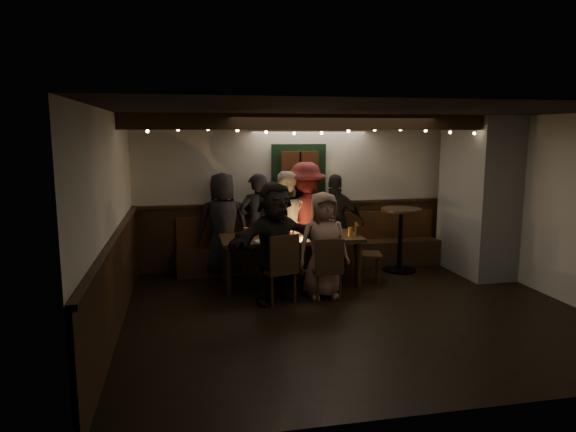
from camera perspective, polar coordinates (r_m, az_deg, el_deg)
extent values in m
cube|color=black|center=(6.94, 7.34, -10.58)|extent=(6.00, 5.00, 0.01)
cube|color=black|center=(6.54, 7.81, 11.48)|extent=(6.00, 5.00, 0.01)
cube|color=silver|center=(9.00, 2.35, 2.59)|extent=(6.00, 0.01, 2.60)
cube|color=silver|center=(6.31, -19.16, -0.76)|extent=(0.01, 5.00, 2.60)
cube|color=silver|center=(8.11, 28.07, 0.78)|extent=(0.01, 5.00, 2.60)
cube|color=black|center=(9.09, 2.36, -2.13)|extent=(6.00, 0.05, 1.10)
cube|color=black|center=(6.48, -18.54, -7.30)|extent=(0.05, 5.00, 1.10)
cube|color=gray|center=(9.11, 20.35, 2.10)|extent=(0.70, 1.40, 2.60)
cube|color=black|center=(8.92, 2.74, -4.49)|extent=(4.60, 0.45, 0.45)
cube|color=#412510|center=(9.00, 2.47, -1.27)|extent=(4.60, 0.06, 0.50)
cube|color=black|center=(8.86, 1.20, 4.77)|extent=(0.95, 0.04, 1.00)
cube|color=#412510|center=(8.80, 1.29, 4.74)|extent=(0.64, 0.12, 0.76)
cube|color=black|center=(7.49, 5.22, 10.35)|extent=(6.00, 0.16, 0.22)
sphere|color=#FFE599|center=(7.16, -15.35, 9.07)|extent=(0.04, 0.04, 0.04)
sphere|color=#FFE599|center=(7.15, -12.11, 9.38)|extent=(0.04, 0.04, 0.04)
sphere|color=#FFE599|center=(7.16, -8.87, 9.52)|extent=(0.04, 0.04, 0.04)
sphere|color=#FFE599|center=(7.19, -5.64, 9.46)|extent=(0.04, 0.04, 0.04)
sphere|color=#FFE599|center=(7.24, -2.45, 9.28)|extent=(0.04, 0.04, 0.04)
sphere|color=#FFE599|center=(7.32, 0.69, 9.16)|extent=(0.04, 0.04, 0.04)
sphere|color=#FFE599|center=(7.41, 3.75, 9.19)|extent=(0.04, 0.04, 0.04)
sphere|color=#FFE599|center=(7.53, 6.73, 9.33)|extent=(0.04, 0.04, 0.04)
sphere|color=#FFE599|center=(7.66, 9.61, 9.44)|extent=(0.04, 0.04, 0.04)
sphere|color=#FFE599|center=(7.81, 12.39, 9.39)|extent=(0.04, 0.04, 0.04)
sphere|color=#FFE599|center=(7.98, 15.04, 9.16)|extent=(0.04, 0.04, 0.04)
sphere|color=#FFE599|center=(8.17, 17.58, 8.86)|extent=(0.04, 0.04, 0.04)
sphere|color=#FFE599|center=(8.37, 19.99, 8.63)|extent=(0.04, 0.04, 0.04)
sphere|color=#FFE599|center=(8.59, 22.30, 8.54)|extent=(0.04, 0.04, 0.04)
cube|color=black|center=(7.90, 0.29, -2.48)|extent=(2.14, 0.92, 0.06)
cylinder|color=black|center=(7.49, -6.59, -6.22)|extent=(0.07, 0.07, 0.70)
cylinder|color=black|center=(8.21, -7.06, -4.84)|extent=(0.07, 0.07, 0.70)
cylinder|color=black|center=(7.90, 7.94, -5.43)|extent=(0.07, 0.07, 0.70)
cylinder|color=black|center=(8.59, 6.26, -4.20)|extent=(0.07, 0.07, 0.70)
cylinder|color=#BF7226|center=(7.89, -4.74, -1.77)|extent=(0.07, 0.07, 0.14)
cylinder|color=#BF7226|center=(7.62, -2.45, -2.15)|extent=(0.07, 0.07, 0.14)
cylinder|color=silver|center=(8.01, -1.00, -1.57)|extent=(0.07, 0.07, 0.14)
cylinder|color=#BF7226|center=(7.88, 2.15, -1.76)|extent=(0.07, 0.07, 0.14)
cylinder|color=silver|center=(8.24, 3.25, -1.29)|extent=(0.07, 0.07, 0.14)
cylinder|color=#BF7226|center=(7.91, 6.96, -1.78)|extent=(0.07, 0.07, 0.14)
cylinder|color=white|center=(7.52, -2.74, -2.80)|extent=(0.27, 0.27, 0.02)
cube|color=#B2B2B7|center=(7.84, 0.37, -2.15)|extent=(0.16, 0.10, 0.05)
cylinder|color=#990C0C|center=(7.82, 0.15, -1.76)|extent=(0.04, 0.04, 0.16)
cylinder|color=gold|center=(7.84, 0.59, -1.74)|extent=(0.04, 0.04, 0.16)
cylinder|color=silver|center=(7.98, 1.68, -1.85)|extent=(0.05, 0.05, 0.08)
sphere|color=#FFB24C|center=(7.97, 1.68, -1.41)|extent=(0.03, 0.03, 0.03)
cube|color=black|center=(7.16, -1.20, -6.04)|extent=(0.56, 0.56, 0.04)
cube|color=black|center=(6.92, -0.41, -4.23)|extent=(0.43, 0.18, 0.51)
cylinder|color=black|center=(7.46, -0.65, -7.30)|extent=(0.04, 0.04, 0.43)
cylinder|color=black|center=(7.16, 0.77, -8.01)|extent=(0.04, 0.04, 0.43)
cylinder|color=black|center=(7.30, -3.13, -7.69)|extent=(0.04, 0.04, 0.43)
cylinder|color=black|center=(7.00, -1.78, -8.44)|extent=(0.04, 0.04, 0.43)
cube|color=black|center=(7.33, 4.26, -6.00)|extent=(0.41, 0.41, 0.04)
cube|color=black|center=(7.10, 4.66, -4.43)|extent=(0.41, 0.05, 0.46)
cylinder|color=black|center=(7.59, 5.13, -7.20)|extent=(0.03, 0.03, 0.40)
cylinder|color=black|center=(7.29, 5.83, -7.91)|extent=(0.03, 0.03, 0.40)
cylinder|color=black|center=(7.51, 2.69, -7.35)|extent=(0.03, 0.03, 0.40)
cylinder|color=black|center=(7.20, 3.30, -8.08)|extent=(0.03, 0.03, 0.40)
cube|color=black|center=(8.29, 8.85, -4.25)|extent=(0.51, 0.51, 0.04)
cube|color=black|center=(8.22, 7.60, -2.51)|extent=(0.14, 0.41, 0.47)
cylinder|color=black|center=(8.20, 10.10, -6.03)|extent=(0.04, 0.04, 0.40)
cylinder|color=black|center=(8.17, 7.75, -6.03)|extent=(0.04, 0.04, 0.40)
cylinder|color=black|center=(8.52, 9.84, -5.44)|extent=(0.04, 0.04, 0.40)
cylinder|color=black|center=(8.49, 7.58, -5.43)|extent=(0.04, 0.04, 0.40)
cylinder|color=black|center=(9.05, 12.24, -5.85)|extent=(0.55, 0.55, 0.03)
cylinder|color=black|center=(8.94, 12.36, -2.66)|extent=(0.07, 0.07, 1.06)
cylinder|color=black|center=(8.84, 12.47, 0.70)|extent=(0.68, 0.68, 0.04)
imported|color=black|center=(8.46, -7.21, -0.95)|extent=(0.88, 0.61, 1.71)
imported|color=black|center=(8.52, -3.47, -0.90)|extent=(0.68, 0.51, 1.69)
imported|color=beige|center=(8.49, -0.38, -0.79)|extent=(0.98, 0.84, 1.72)
imported|color=maroon|center=(8.63, 1.97, -0.17)|extent=(1.34, 0.97, 1.86)
imported|color=black|center=(8.78, 5.30, -0.73)|extent=(1.05, 0.75, 1.65)
imported|color=black|center=(7.09, -1.42, -2.93)|extent=(1.64, 1.04, 1.69)
imported|color=#A17664|center=(7.33, 3.93, -3.22)|extent=(0.78, 0.53, 1.52)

